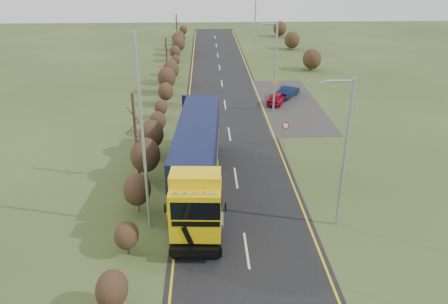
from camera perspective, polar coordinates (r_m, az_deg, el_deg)
name	(u,v)px	position (r m, az deg, el deg)	size (l,w,h in m)	color
ground	(240,209)	(26.26, 2.16, -7.47)	(160.00, 160.00, 0.00)	#37421C
road	(231,143)	(35.13, 0.88, 1.15)	(8.00, 120.00, 0.02)	black
layby	(289,104)	(45.24, 8.43, 6.27)	(6.00, 18.00, 0.02)	#2B2927
lane_markings	(231,145)	(34.84, 0.91, 0.99)	(7.52, 116.00, 0.01)	gold
hedgerow	(152,136)	(32.76, -9.42, 2.10)	(2.24, 102.04, 6.05)	#322316
lorry	(197,156)	(27.24, -3.49, -0.56)	(3.23, 15.21, 4.21)	black
car_red_hatchback	(277,98)	(44.88, 6.89, 6.98)	(1.40, 3.47, 1.18)	maroon
car_blue_sedan	(288,91)	(47.35, 8.35, 7.83)	(1.27, 3.64, 1.20)	black
streetlight_near	(344,149)	(23.52, 15.38, 0.34)	(1.79, 0.18, 8.40)	#989C9D
streetlight_mid	(274,64)	(41.64, 6.60, 11.32)	(1.78, 0.18, 8.35)	#989C9D
streetlight_far	(254,18)	(66.81, 3.97, 17.09)	(2.10, 0.20, 9.92)	#989C9D
left_pole	(143,138)	(22.60, -10.57, 1.81)	(0.16, 0.16, 10.65)	#989C9D
speed_sign	(285,130)	(34.30, 8.01, 2.89)	(0.57, 0.10, 2.08)	#989C9D
warning_board	(275,85)	(47.69, 6.70, 8.65)	(0.69, 0.11, 1.81)	#989C9D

